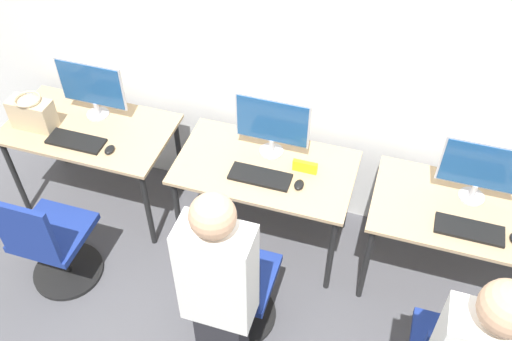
{
  "coord_description": "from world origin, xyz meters",
  "views": [
    {
      "loc": [
        0.73,
        -2.2,
        3.35
      ],
      "look_at": [
        0.0,
        0.13,
        0.89
      ],
      "focal_mm": 40.0,
      "sensor_mm": 36.0,
      "label": 1
    }
  ],
  "objects_px": {
    "office_chair_left": "(51,245)",
    "office_chair_center": "(236,290)",
    "monitor_left": "(92,87)",
    "keyboard_right": "(469,230)",
    "monitor_center": "(272,124)",
    "keyboard_left": "(76,141)",
    "keyboard_center": "(260,177)",
    "monitor_right": "(482,169)",
    "mouse_center": "(299,185)",
    "handbag": "(32,114)",
    "mouse_left": "(110,150)",
    "person_center": "(219,297)"
  },
  "relations": [
    {
      "from": "keyboard_center",
      "to": "monitor_right",
      "type": "xyz_separation_m",
      "value": [
        1.29,
        0.23,
        0.23
      ]
    },
    {
      "from": "office_chair_left",
      "to": "monitor_center",
      "type": "bearing_deg",
      "value": 36.64
    },
    {
      "from": "office_chair_center",
      "to": "keyboard_left",
      "type": "bearing_deg",
      "value": 157.05
    },
    {
      "from": "office_chair_center",
      "to": "keyboard_right",
      "type": "height_order",
      "value": "office_chair_center"
    },
    {
      "from": "mouse_left",
      "to": "keyboard_right",
      "type": "distance_m",
      "value": 2.32
    },
    {
      "from": "office_chair_center",
      "to": "keyboard_right",
      "type": "distance_m",
      "value": 1.43
    },
    {
      "from": "mouse_left",
      "to": "mouse_center",
      "type": "height_order",
      "value": "same"
    },
    {
      "from": "monitor_left",
      "to": "keyboard_left",
      "type": "bearing_deg",
      "value": -90.0
    },
    {
      "from": "keyboard_left",
      "to": "mouse_center",
      "type": "distance_m",
      "value": 1.55
    },
    {
      "from": "keyboard_left",
      "to": "keyboard_right",
      "type": "height_order",
      "value": "same"
    },
    {
      "from": "mouse_center",
      "to": "office_chair_center",
      "type": "distance_m",
      "value": 0.76
    },
    {
      "from": "office_chair_center",
      "to": "keyboard_right",
      "type": "bearing_deg",
      "value": 24.34
    },
    {
      "from": "office_chair_left",
      "to": "monitor_center",
      "type": "xyz_separation_m",
      "value": [
        1.22,
        0.91,
        0.61
      ]
    },
    {
      "from": "monitor_center",
      "to": "keyboard_right",
      "type": "bearing_deg",
      "value": -13.2
    },
    {
      "from": "keyboard_center",
      "to": "keyboard_right",
      "type": "relative_size",
      "value": 1.0
    },
    {
      "from": "mouse_left",
      "to": "keyboard_center",
      "type": "relative_size",
      "value": 0.23
    },
    {
      "from": "monitor_left",
      "to": "office_chair_center",
      "type": "distance_m",
      "value": 1.7
    },
    {
      "from": "monitor_center",
      "to": "keyboard_center",
      "type": "relative_size",
      "value": 1.24
    },
    {
      "from": "mouse_left",
      "to": "keyboard_right",
      "type": "relative_size",
      "value": 0.23
    },
    {
      "from": "keyboard_center",
      "to": "mouse_center",
      "type": "bearing_deg",
      "value": -0.06
    },
    {
      "from": "office_chair_left",
      "to": "monitor_right",
      "type": "relative_size",
      "value": 1.85
    },
    {
      "from": "monitor_left",
      "to": "handbag",
      "type": "height_order",
      "value": "monitor_left"
    },
    {
      "from": "keyboard_left",
      "to": "mouse_left",
      "type": "relative_size",
      "value": 4.4
    },
    {
      "from": "keyboard_right",
      "to": "keyboard_center",
      "type": "bearing_deg",
      "value": 177.92
    },
    {
      "from": "keyboard_left",
      "to": "keyboard_right",
      "type": "distance_m",
      "value": 2.58
    },
    {
      "from": "monitor_left",
      "to": "mouse_left",
      "type": "distance_m",
      "value": 0.47
    },
    {
      "from": "monitor_center",
      "to": "keyboard_left",
      "type": "bearing_deg",
      "value": -166.52
    },
    {
      "from": "office_chair_center",
      "to": "office_chair_left",
      "type": "bearing_deg",
      "value": -178.32
    },
    {
      "from": "handbag",
      "to": "monitor_center",
      "type": "bearing_deg",
      "value": 8.51
    },
    {
      "from": "keyboard_left",
      "to": "person_center",
      "type": "relative_size",
      "value": 0.25
    },
    {
      "from": "monitor_center",
      "to": "keyboard_center",
      "type": "height_order",
      "value": "monitor_center"
    },
    {
      "from": "mouse_left",
      "to": "person_center",
      "type": "distance_m",
      "value": 1.45
    },
    {
      "from": "mouse_left",
      "to": "handbag",
      "type": "relative_size",
      "value": 0.3
    },
    {
      "from": "monitor_left",
      "to": "keyboard_center",
      "type": "distance_m",
      "value": 1.34
    },
    {
      "from": "monitor_right",
      "to": "keyboard_right",
      "type": "relative_size",
      "value": 1.24
    },
    {
      "from": "mouse_center",
      "to": "person_center",
      "type": "bearing_deg",
      "value": -99.7
    },
    {
      "from": "mouse_left",
      "to": "person_center",
      "type": "height_order",
      "value": "person_center"
    },
    {
      "from": "monitor_left",
      "to": "office_chair_left",
      "type": "distance_m",
      "value": 1.09
    },
    {
      "from": "monitor_center",
      "to": "keyboard_center",
      "type": "distance_m",
      "value": 0.35
    },
    {
      "from": "mouse_center",
      "to": "keyboard_left",
      "type": "bearing_deg",
      "value": -178.02
    },
    {
      "from": "office_chair_left",
      "to": "mouse_center",
      "type": "relative_size",
      "value": 10.11
    },
    {
      "from": "mouse_left",
      "to": "keyboard_center",
      "type": "xyz_separation_m",
      "value": [
        1.03,
        0.07,
        -0.01
      ]
    },
    {
      "from": "monitor_right",
      "to": "keyboard_left",
      "type": "bearing_deg",
      "value": -173.68
    },
    {
      "from": "keyboard_center",
      "to": "office_chair_center",
      "type": "xyz_separation_m",
      "value": [
        0.03,
        -0.62,
        -0.38
      ]
    },
    {
      "from": "keyboard_center",
      "to": "keyboard_left",
      "type": "bearing_deg",
      "value": -177.61
    },
    {
      "from": "keyboard_right",
      "to": "office_chair_left",
      "type": "bearing_deg",
      "value": -166.45
    },
    {
      "from": "keyboard_right",
      "to": "monitor_center",
      "type": "bearing_deg",
      "value": 166.8
    },
    {
      "from": "keyboard_center",
      "to": "keyboard_right",
      "type": "distance_m",
      "value": 1.29
    },
    {
      "from": "office_chair_left",
      "to": "office_chair_center",
      "type": "distance_m",
      "value": 1.26
    },
    {
      "from": "handbag",
      "to": "office_chair_left",
      "type": "bearing_deg",
      "value": -57.65
    }
  ]
}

